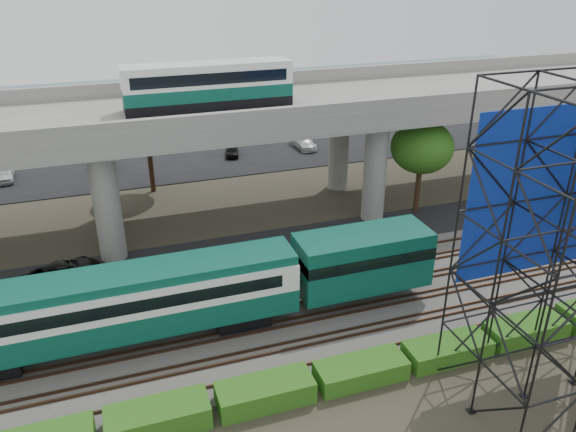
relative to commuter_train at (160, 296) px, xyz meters
name	(u,v)px	position (x,y,z in m)	size (l,w,h in m)	color
ground	(311,333)	(7.93, -2.00, -2.88)	(140.00, 140.00, 0.00)	#474233
ballast_bed	(299,312)	(7.93, 0.00, -2.78)	(90.00, 12.00, 0.20)	slate
service_road	(259,248)	(7.93, 8.50, -2.84)	(90.00, 5.00, 0.08)	black
parking_lot	(199,150)	(7.93, 32.00, -2.84)	(90.00, 18.00, 0.08)	black
harbor_water	(170,103)	(7.93, 54.00, -2.87)	(140.00, 40.00, 0.03)	#405B6A
rail_tracks	(299,309)	(7.93, 0.00, -2.60)	(90.00, 9.52, 0.16)	#472D1E
commuter_train	(160,296)	(0.00, 0.00, 0.00)	(29.30, 3.06, 4.30)	black
overpass	(235,119)	(7.78, 14.00, 5.33)	(80.00, 12.00, 12.40)	#9E9B93
hedge_strip	(361,370)	(8.93, -6.30, -2.32)	(34.60, 1.80, 1.20)	#2C5D15
trees	(176,158)	(3.26, 14.17, 2.69)	(40.94, 16.94, 7.69)	#382314
suv	(62,273)	(-5.36, 8.10, -2.11)	(2.31, 5.01, 1.39)	black
parked_cars	(210,145)	(9.07, 31.50, -2.20)	(37.85, 9.60, 1.30)	silver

